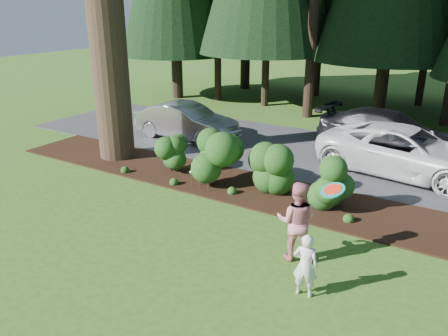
% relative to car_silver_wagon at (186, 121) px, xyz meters
% --- Properties ---
extents(ground, '(80.00, 80.00, 0.00)m').
position_rel_car_silver_wagon_xyz_m(ground, '(3.80, -6.54, -0.76)').
color(ground, '#365B1A').
rests_on(ground, ground).
extents(mulch_bed, '(16.00, 2.50, 0.05)m').
position_rel_car_silver_wagon_xyz_m(mulch_bed, '(3.80, -3.29, -0.73)').
color(mulch_bed, black).
rests_on(mulch_bed, ground).
extents(driveway, '(22.00, 6.00, 0.03)m').
position_rel_car_silver_wagon_xyz_m(driveway, '(3.80, 0.96, -0.74)').
color(driveway, '#38383A').
rests_on(driveway, ground).
extents(shrub_row, '(6.53, 1.60, 1.61)m').
position_rel_car_silver_wagon_xyz_m(shrub_row, '(4.57, -3.40, 0.05)').
color(shrub_row, '#234916').
rests_on(shrub_row, ground).
extents(lily_cluster, '(0.69, 0.09, 0.57)m').
position_rel_car_silver_wagon_xyz_m(lily_cluster, '(3.50, -4.14, -0.26)').
color(lily_cluster, '#234916').
rests_on(lily_cluster, ground).
extents(car_silver_wagon, '(4.42, 1.57, 1.45)m').
position_rel_car_silver_wagon_xyz_m(car_silver_wagon, '(0.00, 0.00, 0.00)').
color(car_silver_wagon, '#A8A8AD').
rests_on(car_silver_wagon, driveway).
extents(car_white_suv, '(5.84, 3.29, 1.54)m').
position_rel_car_silver_wagon_xyz_m(car_white_suv, '(8.45, 0.37, 0.04)').
color(car_white_suv, white).
rests_on(car_white_suv, driveway).
extents(car_dark_suv, '(5.48, 2.81, 1.52)m').
position_rel_car_silver_wagon_xyz_m(car_dark_suv, '(7.43, 2.48, 0.03)').
color(car_dark_suv, black).
rests_on(car_dark_suv, driveway).
extents(child, '(0.51, 0.38, 1.29)m').
position_rel_car_silver_wagon_xyz_m(child, '(8.05, -7.27, -0.11)').
color(child, white).
rests_on(child, ground).
extents(adult, '(1.01, 0.88, 1.78)m').
position_rel_car_silver_wagon_xyz_m(adult, '(7.39, -6.15, 0.13)').
color(adult, red).
rests_on(adult, ground).
extents(frisbee, '(0.47, 0.43, 0.26)m').
position_rel_car_silver_wagon_xyz_m(frisbee, '(8.32, -6.91, 1.34)').
color(frisbee, teal).
rests_on(frisbee, ground).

